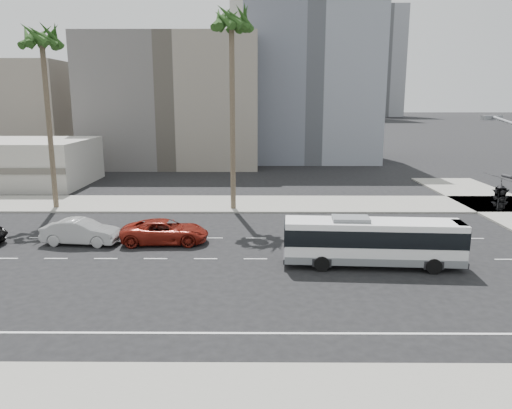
{
  "coord_description": "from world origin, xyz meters",
  "views": [
    {
      "loc": [
        0.21,
        -27.83,
        9.34
      ],
      "look_at": [
        0.01,
        4.0,
        2.49
      ],
      "focal_mm": 34.19,
      "sensor_mm": 36.0,
      "label": 1
    }
  ],
  "objects_px": {
    "car_a": "(165,231)",
    "car_b": "(81,232)",
    "traffic_signal": "(506,204)",
    "palm_near": "(232,26)",
    "palm_mid": "(42,43)",
    "city_bus": "(373,241)"
  },
  "relations": [
    {
      "from": "palm_near",
      "to": "palm_mid",
      "type": "distance_m",
      "value": 15.61
    },
    {
      "from": "car_b",
      "to": "palm_near",
      "type": "bearing_deg",
      "value": -37.04
    },
    {
      "from": "city_bus",
      "to": "palm_mid",
      "type": "height_order",
      "value": "palm_mid"
    },
    {
      "from": "city_bus",
      "to": "car_a",
      "type": "distance_m",
      "value": 13.5
    },
    {
      "from": "city_bus",
      "to": "car_a",
      "type": "relative_size",
      "value": 1.78
    },
    {
      "from": "city_bus",
      "to": "car_a",
      "type": "xyz_separation_m",
      "value": [
        -12.71,
        4.5,
        -0.72
      ]
    },
    {
      "from": "car_a",
      "to": "city_bus",
      "type": "bearing_deg",
      "value": -112.35
    },
    {
      "from": "palm_near",
      "to": "car_b",
      "type": "bearing_deg",
      "value": -132.82
    },
    {
      "from": "palm_near",
      "to": "traffic_signal",
      "type": "bearing_deg",
      "value": -64.47
    },
    {
      "from": "city_bus",
      "to": "palm_mid",
      "type": "bearing_deg",
      "value": 152.09
    },
    {
      "from": "traffic_signal",
      "to": "palm_near",
      "type": "relative_size",
      "value": 0.4
    },
    {
      "from": "car_a",
      "to": "car_b",
      "type": "height_order",
      "value": "car_b"
    },
    {
      "from": "car_a",
      "to": "palm_near",
      "type": "xyz_separation_m",
      "value": [
        4.01,
        10.02,
        14.33
      ]
    },
    {
      "from": "car_b",
      "to": "palm_near",
      "type": "distance_m",
      "value": 20.01
    },
    {
      "from": "car_a",
      "to": "palm_mid",
      "type": "relative_size",
      "value": 0.37
    },
    {
      "from": "car_b",
      "to": "traffic_signal",
      "type": "distance_m",
      "value": 25.21
    },
    {
      "from": "palm_mid",
      "to": "car_a",
      "type": "bearing_deg",
      "value": -42.02
    },
    {
      "from": "palm_near",
      "to": "palm_mid",
      "type": "bearing_deg",
      "value": 178.63
    },
    {
      "from": "car_b",
      "to": "traffic_signal",
      "type": "relative_size",
      "value": 0.75
    },
    {
      "from": "palm_mid",
      "to": "city_bus",
      "type": "bearing_deg",
      "value": -31.56
    },
    {
      "from": "city_bus",
      "to": "traffic_signal",
      "type": "xyz_separation_m",
      "value": [
        2.61,
        -9.14,
        4.08
      ]
    },
    {
      "from": "traffic_signal",
      "to": "palm_near",
      "type": "xyz_separation_m",
      "value": [
        -11.3,
        23.67,
        9.54
      ]
    }
  ]
}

